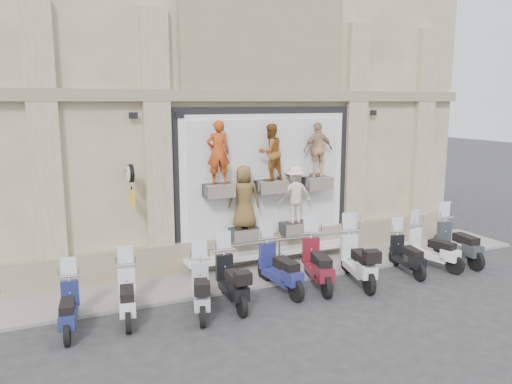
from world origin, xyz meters
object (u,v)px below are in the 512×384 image
Objects in this scene: scooter_c at (201,281)px; scooter_f at (318,254)px; scooter_e at (280,259)px; clock_sign_bracket at (131,179)px; scooter_a at (68,299)px; scooter_d at (232,272)px; scooter_i at (433,241)px; scooter_j at (459,235)px; scooter_g at (358,251)px; guard_rail at (279,255)px; scooter_h at (407,248)px; scooter_b at (127,287)px.

scooter_f is at bearing 22.20° from scooter_c.
clock_sign_bracket is at bearing 147.23° from scooter_e.
scooter_a is 4.98m from scooter_e.
clock_sign_bracket is 0.58× the size of scooter_a.
scooter_c reaches higher than scooter_a.
scooter_d is (3.57, -0.09, 0.09)m from scooter_a.
scooter_i reaches higher than scooter_a.
scooter_e is at bearing 28.04° from scooter_c.
scooter_a is 0.83× the size of scooter_j.
scooter_g is 1.10× the size of scooter_i.
scooter_c is at bearing -171.83° from scooter_e.
scooter_d is 0.95× the size of scooter_e.
guard_rail is at bearing 23.33° from scooter_a.
clock_sign_bracket is 8.52m from scooter_i.
scooter_d reaches higher than scooter_c.
guard_rail is 2.37× the size of scooter_f.
scooter_a is at bearing -170.08° from scooter_h.
scooter_f reaches higher than scooter_e.
scooter_a is 0.97× the size of scooter_h.
scooter_g is at bearing -166.56° from scooter_h.
clock_sign_bracket is at bearing 57.07° from scooter_a.
scooter_h reaches higher than scooter_a.
scooter_c is at bearing -167.71° from scooter_h.
clock_sign_bracket is 9.46m from scooter_j.
scooter_j is at bearing 17.21° from scooter_g.
scooter_d is at bearing -166.95° from scooter_g.
scooter_j reaches higher than scooter_d.
scooter_g reaches higher than scooter_d.
scooter_h is at bearing -7.63° from scooter_e.
clock_sign_bracket reaches higher than scooter_h.
guard_rail is 2.89× the size of scooter_a.
scooter_e is at bearing 15.64° from scooter_d.
scooter_i is at bearing -13.99° from clock_sign_bracket.
scooter_g is at bearing -170.91° from scooter_j.
scooter_g reaches higher than scooter_c.
scooter_f is 4.79m from scooter_j.
scooter_g reaches higher than scooter_j.
scooter_g is at bearing 6.91° from scooter_a.
scooter_g is 1.73m from scooter_h.
scooter_j is at bearing 18.34° from scooter_c.
scooter_h is at bearing 7.77° from scooter_a.
scooter_a is 0.84× the size of scooter_e.
scooter_e reaches higher than scooter_a.
scooter_e is 2.13m from scooter_g.
clock_sign_bracket is at bearing 170.52° from scooter_f.
scooter_f is at bearing 9.17° from scooter_b.
scooter_a is 0.88× the size of scooter_d.
scooter_e is 0.97× the size of scooter_g.
scooter_j reaches higher than scooter_c.
scooter_j is at bearing 14.33° from scooter_f.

